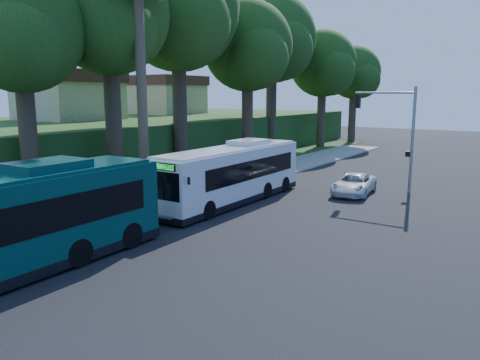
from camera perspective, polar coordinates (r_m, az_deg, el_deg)
The scene contains 17 objects.
ground at distance 25.90m, azimuth 3.98°, elevation -4.15°, with size 140.00×140.00×0.00m, color black.
sidewalk at distance 30.07m, azimuth -8.18°, elevation -2.06°, with size 4.50×70.00×0.12m, color gray.
red_curb at distance 25.70m, azimuth -10.31°, elevation -4.26°, with size 0.25×30.00×0.13m, color maroon.
grass_verge at distance 37.48m, azimuth -9.59°, elevation 0.34°, with size 8.00×70.00×0.06m, color #234719.
bus_shelter at distance 27.69m, azimuth -12.15°, elevation 0.42°, with size 3.20×1.51×2.55m.
stop_sign_pole at distance 24.87m, azimuth -12.72°, elevation -0.08°, with size 0.35×0.06×3.17m.
traffic_signal_pole at distance 33.00m, azimuth 18.65°, elevation 6.27°, with size 4.10×0.30×7.00m.
hillside_backdrop at distance 53.61m, azimuth -12.66°, elevation 5.83°, with size 24.00×60.00×8.80m.
tree_0 at distance 33.33m, azimuth -15.62°, elevation 18.16°, with size 8.40×8.00×15.70m.
tree_1 at distance 39.86m, azimuth -7.48°, elevation 19.33°, with size 10.50×10.00×18.26m.
tree_2 at distance 45.08m, azimuth 1.03°, elevation 15.48°, with size 8.82×8.40×15.12m.
tree_3 at distance 53.06m, azimuth 4.02°, elevation 16.33°, with size 10.08×9.60×17.28m.
tree_4 at distance 58.89m, azimuth 10.13°, elevation 13.42°, with size 8.40×8.00×14.14m.
tree_5 at distance 65.90m, azimuth 13.79°, elevation 12.28°, with size 7.35×7.00×12.86m.
tree_6 at distance 29.99m, azimuth -25.17°, elevation 15.60°, with size 7.56×7.20×13.74m.
white_bus at distance 28.31m, azimuth -0.95°, elevation 0.83°, with size 2.75×12.31×3.66m.
pickup at distance 31.70m, azimuth 13.71°, elevation -0.48°, with size 2.21×4.80×1.33m, color silver.
Camera 1 is at (12.40, -21.79, 6.52)m, focal length 35.00 mm.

